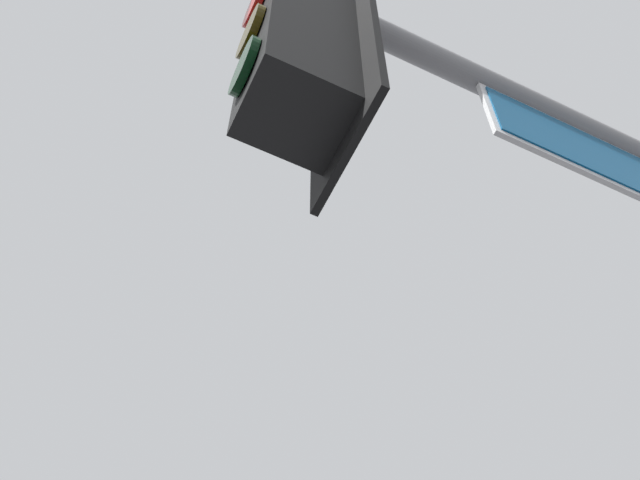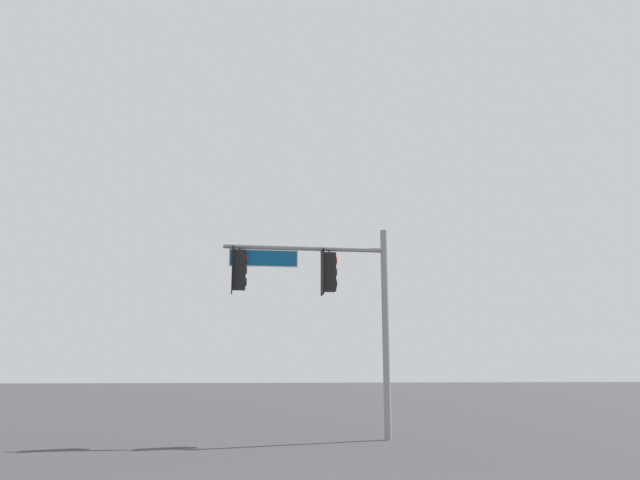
# 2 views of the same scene
# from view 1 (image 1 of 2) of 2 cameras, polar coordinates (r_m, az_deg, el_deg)

# --- Properties ---
(signal_pole_near) EXTENTS (4.66, 1.01, 5.85)m
(signal_pole_near) POSITION_cam_1_polar(r_m,az_deg,el_deg) (3.08, 3.11, 6.60)
(signal_pole_near) COLOR gray
(signal_pole_near) RESTS_ON ground_plane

